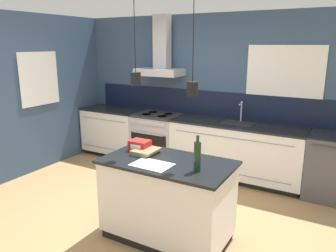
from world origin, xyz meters
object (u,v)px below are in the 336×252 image
Objects in this scene: red_supply_box at (140,145)px; dishwasher at (329,167)px; bottle_on_island at (197,156)px; oven_range at (158,139)px; book_stack at (146,151)px.

dishwasher is at bearing 44.04° from red_supply_box.
oven_range is at bearing 129.64° from bottle_on_island.
red_supply_box is at bearing -64.22° from oven_range.
oven_range and dishwasher have the same top height.
bottle_on_island reaches higher than book_stack.
dishwasher is 2.42m from bottle_on_island.
red_supply_box reaches higher than dishwasher.
oven_range is 2.79m from dishwasher.
red_supply_box is at bearing 152.52° from book_stack.
red_supply_box reaches higher than oven_range.
dishwasher is at bearing 46.98° from book_stack.
book_stack reaches higher than oven_range.
dishwasher is 2.53× the size of bottle_on_island.
book_stack is (1.01, -1.90, 0.48)m from oven_range.
red_supply_box is (-1.90, -1.84, 0.52)m from dishwasher.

